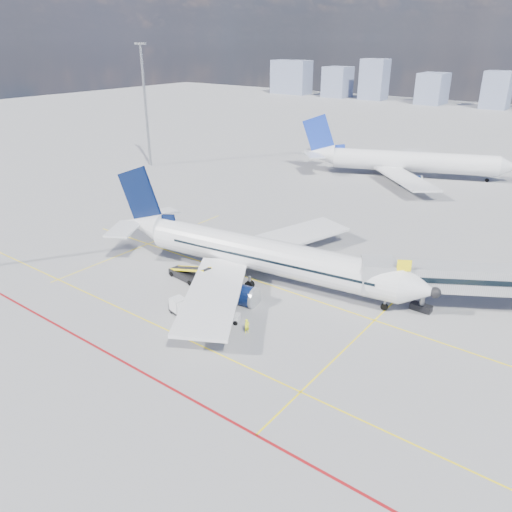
{
  "coord_description": "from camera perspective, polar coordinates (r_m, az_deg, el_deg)",
  "views": [
    {
      "loc": [
        30.73,
        -34.15,
        26.33
      ],
      "look_at": [
        0.06,
        6.45,
        4.0
      ],
      "focal_mm": 35.0,
      "sensor_mm": 36.0,
      "label": 1
    }
  ],
  "objects": [
    {
      "name": "apron_markings",
      "position": [
        50.87,
        -7.7,
        -7.71
      ],
      "size": [
        90.0,
        35.12,
        0.01
      ],
      "color": "yellow",
      "rests_on": "ground"
    },
    {
      "name": "belt_loader",
      "position": [
        59.57,
        -7.96,
        -2.05
      ],
      "size": [
        6.56,
        2.23,
        2.64
      ],
      "rotation": [
        0.0,
        0.0,
        -0.12
      ],
      "color": "black",
      "rests_on": "ground"
    },
    {
      "name": "ground",
      "position": [
        52.95,
        -4.29,
        -6.2
      ],
      "size": [
        420.0,
        420.0,
        0.0
      ],
      "primitive_type": "plane",
      "color": "gray",
      "rests_on": "ground"
    },
    {
      "name": "second_aircraft",
      "position": [
        107.51,
        16.56,
        10.32
      ],
      "size": [
        40.87,
        34.55,
        12.52
      ],
      "rotation": [
        0.0,
        0.0,
        0.4
      ],
      "color": "silver",
      "rests_on": "ground"
    },
    {
      "name": "cargo_dolly",
      "position": [
        51.85,
        -8.43,
        -5.89
      ],
      "size": [
        3.38,
        2.05,
        1.73
      ],
      "rotation": [
        0.0,
        0.0,
        -0.22
      ],
      "color": "black",
      "rests_on": "ground"
    },
    {
      "name": "ramp_worker",
      "position": [
        48.66,
        -1.04,
        -8.03
      ],
      "size": [
        0.53,
        0.64,
        1.5
      ],
      "primitive_type": "imported",
      "rotation": [
        0.0,
        0.0,
        1.2
      ],
      "color": "#ECF619",
      "rests_on": "ground"
    },
    {
      "name": "jet_bridge",
      "position": [
        56.3,
        26.41,
        -2.61
      ],
      "size": [
        23.55,
        15.78,
        6.3
      ],
      "color": "#93969B",
      "rests_on": "ground"
    },
    {
      "name": "baggage_tug",
      "position": [
        50.57,
        -3.15,
        -6.84
      ],
      "size": [
        2.3,
        1.91,
        1.4
      ],
      "rotation": [
        0.0,
        0.0,
        0.42
      ],
      "color": "silver",
      "rests_on": "ground"
    },
    {
      "name": "floodlight_mast_nw",
      "position": [
        114.06,
        -12.54,
        16.75
      ],
      "size": [
        3.2,
        0.61,
        25.45
      ],
      "color": "gray",
      "rests_on": "ground"
    },
    {
      "name": "main_aircraft",
      "position": [
        58.18,
        -0.1,
        0.29
      ],
      "size": [
        40.98,
        35.57,
        12.01
      ],
      "rotation": [
        0.0,
        0.0,
        0.14
      ],
      "color": "silver",
      "rests_on": "ground"
    }
  ]
}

